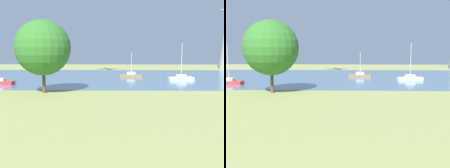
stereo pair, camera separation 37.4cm
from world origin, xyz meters
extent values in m
plane|color=#8C9351|center=(0.00, 22.00, 0.00)|extent=(160.00, 160.00, 0.00)
cube|color=slate|center=(0.00, 50.00, 0.01)|extent=(140.00, 40.00, 0.02)
cube|color=white|center=(12.31, 43.73, 0.32)|extent=(4.95, 2.08, 0.60)
cube|color=white|center=(12.31, 43.73, 0.87)|extent=(1.92, 1.31, 0.50)
cylinder|color=silver|center=(12.31, 43.73, 3.90)|extent=(0.10, 0.10, 6.56)
cube|color=red|center=(-20.17, 36.36, 0.32)|extent=(4.88, 1.76, 0.60)
cube|color=white|center=(-20.17, 36.36, 0.87)|extent=(1.86, 1.20, 0.50)
cylinder|color=silver|center=(-20.17, 36.36, 3.73)|extent=(0.10, 0.10, 6.22)
cube|color=brown|center=(2.87, 49.44, 0.32)|extent=(4.94, 2.02, 0.60)
cube|color=white|center=(2.87, 49.44, 0.87)|extent=(1.91, 1.29, 0.50)
cylinder|color=silver|center=(2.87, 49.44, 2.97)|extent=(0.10, 0.10, 4.71)
cylinder|color=brown|center=(-10.16, 27.87, 1.76)|extent=(0.44, 0.44, 3.52)
sphere|color=#306D28|center=(-10.16, 27.87, 6.14)|extent=(7.48, 7.48, 7.48)
camera|label=1|loc=(-0.18, -7.02, 5.73)|focal=41.67mm
camera|label=2|loc=(0.19, -7.01, 5.73)|focal=41.67mm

